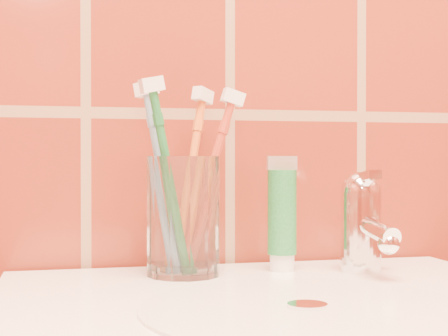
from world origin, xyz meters
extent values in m
cylinder|color=silver|center=(0.00, 0.91, 0.85)|extent=(0.30, 0.30, 0.00)
cylinder|color=white|center=(0.00, 0.91, 0.85)|extent=(0.04, 0.04, 0.00)
cylinder|color=white|center=(-0.08, 1.12, 0.92)|extent=(0.11, 0.11, 0.14)
cylinder|color=white|center=(0.04, 1.12, 0.86)|extent=(0.03, 0.03, 0.02)
cylinder|color=#19692D|center=(0.04, 1.12, 0.92)|extent=(0.03, 0.03, 0.10)
cube|color=beige|center=(0.04, 1.12, 0.98)|extent=(0.04, 0.00, 0.02)
cylinder|color=white|center=(0.14, 1.09, 0.90)|extent=(0.05, 0.05, 0.09)
sphere|color=white|center=(0.14, 1.09, 0.94)|extent=(0.05, 0.05, 0.05)
cylinder|color=white|center=(0.14, 1.06, 0.91)|extent=(0.02, 0.09, 0.03)
cube|color=white|center=(0.14, 1.08, 0.96)|extent=(0.02, 0.06, 0.01)
camera|label=1|loc=(-0.21, 0.34, 0.98)|focal=55.00mm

